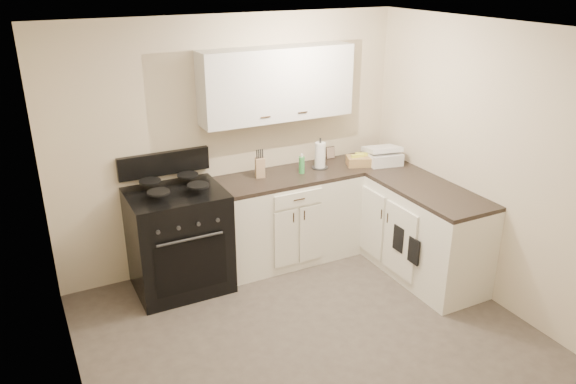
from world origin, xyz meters
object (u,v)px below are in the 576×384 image
paper_towel (320,155)px  wicker_basket (360,161)px  stove (179,243)px  knife_block (260,168)px  countertop_grill (383,157)px

paper_towel → wicker_basket: bearing=-16.0°
stove → knife_block: 1.08m
wicker_basket → countertop_grill: 0.25m
paper_towel → stove: bearing=-177.7°
knife_block → wicker_basket: size_ratio=0.70×
countertop_grill → stove: bearing=-171.5°
stove → paper_towel: paper_towel is taller
paper_towel → wicker_basket: paper_towel is taller
stove → wicker_basket: 2.07m
paper_towel → knife_block: bearing=177.1°
stove → paper_towel: size_ratio=3.87×
stove → knife_block: size_ratio=5.32×
countertop_grill → knife_block: bearing=-177.5°
wicker_basket → stove: bearing=178.3°
knife_block → countertop_grill: 1.36m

